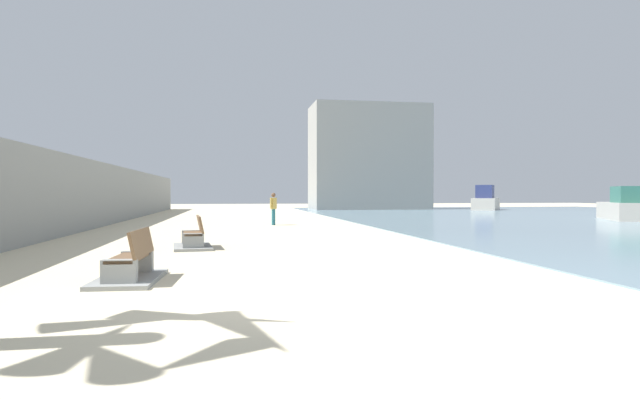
{
  "coord_description": "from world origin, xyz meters",
  "views": [
    {
      "loc": [
        -0.8,
        -8.14,
        1.65
      ],
      "look_at": [
        3.2,
        15.61,
        1.36
      ],
      "focal_mm": 29.82,
      "sensor_mm": 36.0,
      "label": 1
    }
  ],
  "objects": [
    {
      "name": "ground_plane",
      "position": [
        0.0,
        18.0,
        0.0
      ],
      "size": [
        120.0,
        120.0,
        0.0
      ],
      "primitive_type": "plane",
      "color": "beige"
    },
    {
      "name": "seawall",
      "position": [
        -7.5,
        18.0,
        1.61
      ],
      "size": [
        0.8,
        64.0,
        3.22
      ],
      "primitive_type": "cube",
      "color": "gray",
      "rests_on": "ground"
    },
    {
      "name": "bench_near",
      "position": [
        -2.67,
        2.31,
        0.23
      ],
      "size": [
        1.21,
        2.15,
        0.98
      ],
      "color": "gray",
      "rests_on": "ground"
    },
    {
      "name": "bench_far",
      "position": [
        -1.92,
        8.34,
        0.23
      ],
      "size": [
        1.31,
        2.2,
        0.98
      ],
      "color": "gray",
      "rests_on": "ground"
    },
    {
      "name": "person_walking",
      "position": [
        1.41,
        19.72,
        0.99
      ],
      "size": [
        0.38,
        0.42,
        1.7
      ],
      "color": "teal",
      "rests_on": "ground"
    },
    {
      "name": "boat_far_right",
      "position": [
        24.32,
        41.41,
        0.94
      ],
      "size": [
        4.59,
        5.35,
        2.46
      ],
      "color": "beige",
      "rests_on": "water_bay"
    },
    {
      "name": "boat_mid_bay",
      "position": [
        23.09,
        21.06,
        0.8
      ],
      "size": [
        3.91,
        5.8,
        2.06
      ],
      "color": "beige",
      "rests_on": "water_bay"
    },
    {
      "name": "harbor_building",
      "position": [
        13.48,
        46.0,
        5.42
      ],
      "size": [
        12.0,
        6.0,
        10.85
      ],
      "primitive_type": "cube",
      "color": "#9E9E99",
      "rests_on": "ground"
    }
  ]
}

